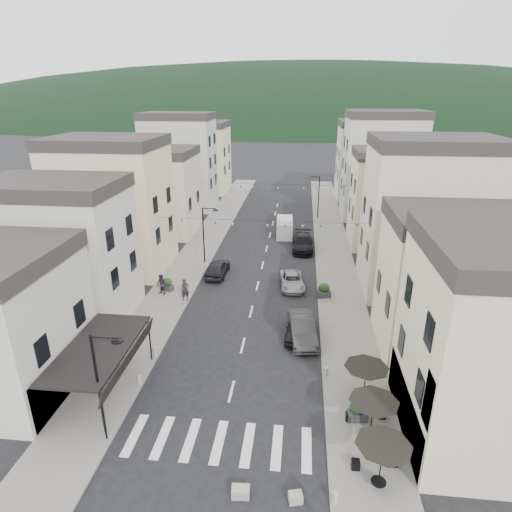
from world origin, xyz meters
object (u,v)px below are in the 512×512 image
at_px(delivery_van, 285,227).
at_px(pedestrian_b, 162,285).
at_px(pedestrian_a, 185,290).
at_px(parked_car_d, 303,243).
at_px(parked_car_a, 298,327).
at_px(parked_car_e, 218,268).
at_px(parked_car_c, 292,281).
at_px(parked_car_b, 302,329).

height_order(delivery_van, pedestrian_b, delivery_van).
bearing_deg(pedestrian_a, delivery_van, 40.87).
relative_size(parked_car_d, delivery_van, 1.15).
xyz_separation_m(parked_car_a, parked_car_e, (-7.99, 10.29, 0.05)).
bearing_deg(delivery_van, parked_car_c, -87.25).
xyz_separation_m(parked_car_b, pedestrian_b, (-12.30, 5.67, 0.25)).
bearing_deg(delivery_van, parked_car_d, -67.50).
xyz_separation_m(parked_car_b, pedestrian_a, (-9.97, 4.85, 0.27)).
bearing_deg(parked_car_e, pedestrian_b, 52.57).
bearing_deg(pedestrian_b, parked_car_a, 7.10).
relative_size(parked_car_d, parked_car_e, 1.24).
bearing_deg(parked_car_d, delivery_van, 114.36).
distance_m(delivery_van, pedestrian_a, 20.29).
distance_m(parked_car_a, parked_car_e, 13.03).
bearing_deg(parked_car_b, parked_car_c, 89.02).
relative_size(parked_car_b, delivery_van, 1.01).
bearing_deg(parked_car_d, parked_car_e, -135.74).
distance_m(parked_car_c, delivery_van, 15.04).
xyz_separation_m(parked_car_b, parked_car_d, (-0.08, 18.76, -0.00)).
height_order(parked_car_a, parked_car_b, parked_car_b).
relative_size(parked_car_a, parked_car_b, 0.85).
xyz_separation_m(parked_car_b, delivery_van, (-2.37, 23.66, 0.32)).
bearing_deg(delivery_van, parked_car_a, -87.44).
bearing_deg(pedestrian_b, parked_car_d, 78.18).
xyz_separation_m(parked_car_c, pedestrian_a, (-8.98, -3.85, 0.46)).
xyz_separation_m(parked_car_d, delivery_van, (-2.29, 4.90, 0.32)).
distance_m(parked_car_d, pedestrian_a, 17.07).
xyz_separation_m(parked_car_d, pedestrian_b, (-12.22, -13.09, 0.25)).
bearing_deg(parked_car_c, parked_car_d, 77.91).
bearing_deg(pedestrian_b, parked_car_c, 46.19).
bearing_deg(parked_car_b, delivery_van, 88.23).
bearing_deg(pedestrian_a, parked_car_a, -52.35).
bearing_deg(pedestrian_b, pedestrian_a, 11.89).
distance_m(delivery_van, pedestrian_b, 20.55).
relative_size(parked_car_e, pedestrian_a, 2.35).
height_order(parked_car_b, parked_car_e, parked_car_b).
height_order(parked_car_d, pedestrian_a, pedestrian_a).
height_order(parked_car_c, delivery_van, delivery_van).
bearing_deg(parked_car_b, pedestrian_b, 147.79).
distance_m(parked_car_a, parked_car_c, 8.43).
height_order(parked_car_d, delivery_van, delivery_van).
bearing_deg(parked_car_e, parked_car_c, 167.37).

